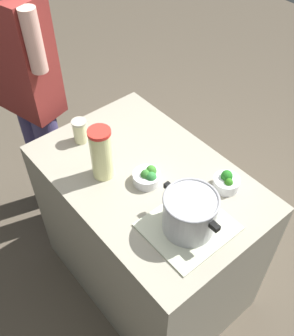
# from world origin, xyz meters

# --- Properties ---
(ground_plane) EXTENTS (8.00, 8.00, 0.00)m
(ground_plane) POSITION_xyz_m (0.00, 0.00, 0.00)
(ground_plane) COLOR brown
(counter_slab) EXTENTS (1.10, 0.72, 0.91)m
(counter_slab) POSITION_xyz_m (0.00, 0.00, 0.46)
(counter_slab) COLOR gray
(counter_slab) RESTS_ON ground_plane
(dish_cloth) EXTENTS (0.31, 0.34, 0.01)m
(dish_cloth) POSITION_xyz_m (-0.33, 0.05, 0.92)
(dish_cloth) COLOR beige
(dish_cloth) RESTS_ON counter_slab
(cooking_pot) EXTENTS (0.29, 0.22, 0.17)m
(cooking_pot) POSITION_xyz_m (-0.33, 0.05, 1.01)
(cooking_pot) COLOR #B7B7BC
(cooking_pot) RESTS_ON dish_cloth
(lemonade_pitcher) EXTENTS (0.10, 0.10, 0.26)m
(lemonade_pitcher) POSITION_xyz_m (0.14, 0.15, 1.04)
(lemonade_pitcher) COLOR #F4F1A2
(lemonade_pitcher) RESTS_ON counter_slab
(mason_jar) EXTENTS (0.07, 0.07, 0.12)m
(mason_jar) POSITION_xyz_m (0.39, 0.10, 0.97)
(mason_jar) COLOR beige
(mason_jar) RESTS_ON counter_slab
(broccoli_bowl_front) EXTENTS (0.13, 0.13, 0.08)m
(broccoli_bowl_front) POSITION_xyz_m (-0.03, 0.02, 0.94)
(broccoli_bowl_front) COLOR silver
(broccoli_bowl_front) RESTS_ON counter_slab
(broccoli_bowl_center) EXTENTS (0.12, 0.12, 0.09)m
(broccoli_bowl_center) POSITION_xyz_m (-0.28, -0.22, 0.94)
(broccoli_bowl_center) COLOR silver
(broccoli_bowl_center) RESTS_ON counter_slab
(person_cook) EXTENTS (0.50, 0.28, 1.72)m
(person_cook) POSITION_xyz_m (0.83, 0.14, 0.95)
(person_cook) COLOR #494272
(person_cook) RESTS_ON ground_plane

